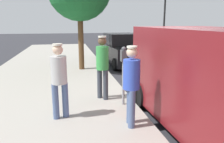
{
  "coord_description": "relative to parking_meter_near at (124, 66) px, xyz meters",
  "views": [
    {
      "loc": [
        2.72,
        5.78,
        2.27
      ],
      "look_at": [
        1.65,
        0.54,
        1.05
      ],
      "focal_mm": 34.94,
      "sensor_mm": 36.0,
      "label": 1
    }
  ],
  "objects": [
    {
      "name": "ground_plane",
      "position": [
        -1.35,
        -0.54,
        -1.18
      ],
      "size": [
        80.0,
        80.0,
        0.0
      ],
      "primitive_type": "plane",
      "color": "#2D2D33"
    },
    {
      "name": "sidewalk_slab",
      "position": [
        2.15,
        -0.54,
        -1.11
      ],
      "size": [
        5.0,
        32.0,
        0.15
      ],
      "primitive_type": "cube",
      "color": "#9E998E",
      "rests_on": "ground"
    },
    {
      "name": "parking_meter_near",
      "position": [
        0.0,
        0.0,
        0.0
      ],
      "size": [
        0.14,
        0.18,
        1.52
      ],
      "color": "gray",
      "rests_on": "sidewalk_slab"
    },
    {
      "name": "pedestrian_in_blue",
      "position": [
        0.14,
        1.18,
        -0.08
      ],
      "size": [
        0.34,
        0.36,
        1.66
      ],
      "color": "#4C608C",
      "rests_on": "sidewalk_slab"
    },
    {
      "name": "pedestrian_in_gray",
      "position": [
        1.58,
        0.5,
        -0.07
      ],
      "size": [
        0.35,
        0.34,
        1.67
      ],
      "color": "#4C608C",
      "rests_on": "sidewalk_slab"
    },
    {
      "name": "pedestrian_in_green",
      "position": [
        0.46,
        -0.55,
        -0.02
      ],
      "size": [
        0.34,
        0.34,
        1.75
      ],
      "color": "#383D47",
      "rests_on": "sidewalk_slab"
    },
    {
      "name": "parked_sedan_behind",
      "position": [
        -1.59,
        -6.43,
        -0.43
      ],
      "size": [
        2.16,
        4.5,
        1.65
      ],
      "color": "black",
      "rests_on": "ground"
    },
    {
      "name": "traffic_light_corner",
      "position": [
        -8.01,
        -13.32,
        2.34
      ],
      "size": [
        2.48,
        0.42,
        5.2
      ],
      "color": "black",
      "rests_on": "ground"
    }
  ]
}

